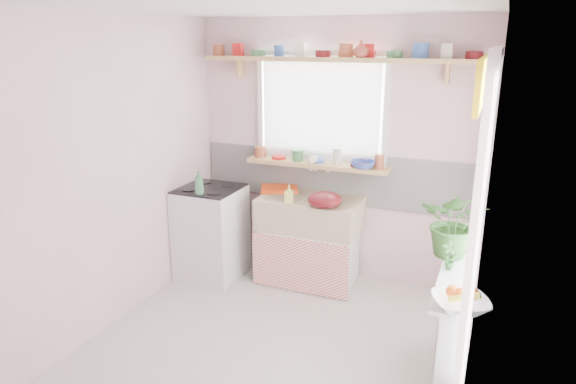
% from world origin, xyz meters
% --- Properties ---
extents(room, '(3.20, 3.20, 3.20)m').
position_xyz_m(room, '(0.66, 0.86, 1.37)').
color(room, beige).
rests_on(room, ground).
extents(sink_unit, '(0.95, 0.65, 1.11)m').
position_xyz_m(sink_unit, '(-0.15, 1.29, 0.43)').
color(sink_unit, white).
rests_on(sink_unit, ground).
extents(cooker, '(0.58, 0.58, 0.93)m').
position_xyz_m(cooker, '(-1.10, 1.05, 0.46)').
color(cooker, white).
rests_on(cooker, ground).
extents(radiator_ledge, '(0.22, 0.95, 0.78)m').
position_xyz_m(radiator_ledge, '(1.30, 0.20, 0.40)').
color(radiator_ledge, white).
rests_on(radiator_ledge, ground).
extents(windowsill, '(1.40, 0.22, 0.04)m').
position_xyz_m(windowsill, '(-0.15, 1.48, 1.14)').
color(windowsill, tan).
rests_on(windowsill, room).
extents(pine_shelf, '(2.52, 0.24, 0.04)m').
position_xyz_m(pine_shelf, '(0.00, 1.47, 2.12)').
color(pine_shelf, tan).
rests_on(pine_shelf, room).
extents(shelf_crockery, '(2.47, 0.11, 0.12)m').
position_xyz_m(shelf_crockery, '(-0.04, 1.47, 2.19)').
color(shelf_crockery, '#A55133').
rests_on(shelf_crockery, pine_shelf).
extents(sill_crockery, '(1.35, 0.11, 0.12)m').
position_xyz_m(sill_crockery, '(-0.17, 1.48, 1.22)').
color(sill_crockery, '#A55133').
rests_on(sill_crockery, windowsill).
extents(dish_tray, '(0.44, 0.39, 0.04)m').
position_xyz_m(dish_tray, '(-0.53, 1.43, 0.87)').
color(dish_tray, '#FD4E16').
rests_on(dish_tray, sink_unit).
extents(colander, '(0.33, 0.33, 0.14)m').
position_xyz_m(colander, '(0.06, 1.10, 0.92)').
color(colander, '#5B0F14').
rests_on(colander, sink_unit).
extents(jade_plant, '(0.50, 0.44, 0.52)m').
position_xyz_m(jade_plant, '(1.21, 0.60, 1.03)').
color(jade_plant, '#305D25').
rests_on(jade_plant, radiator_ledge).
extents(fruit_bowl, '(0.43, 0.43, 0.08)m').
position_xyz_m(fruit_bowl, '(1.33, -0.20, 0.81)').
color(fruit_bowl, white).
rests_on(fruit_bowl, radiator_ledge).
extents(herb_pot, '(0.12, 0.10, 0.20)m').
position_xyz_m(herb_pot, '(1.21, 0.34, 0.88)').
color(herb_pot, '#2E5C24').
rests_on(herb_pot, radiator_ledge).
extents(soap_bottle_sink, '(0.09, 0.09, 0.17)m').
position_xyz_m(soap_bottle_sink, '(-0.29, 1.10, 0.93)').
color(soap_bottle_sink, '#F5F06C').
rests_on(soap_bottle_sink, sink_unit).
extents(sill_cup, '(0.11, 0.11, 0.09)m').
position_xyz_m(sill_cup, '(-0.18, 1.42, 1.20)').
color(sill_cup, white).
rests_on(sill_cup, windowsill).
extents(sill_bowl, '(0.26, 0.26, 0.07)m').
position_xyz_m(sill_bowl, '(0.31, 1.42, 1.19)').
color(sill_bowl, '#374FB3').
rests_on(sill_bowl, windowsill).
extents(shelf_vase, '(0.18, 0.18, 0.15)m').
position_xyz_m(shelf_vase, '(0.26, 1.41, 2.21)').
color(shelf_vase, '#9B3F2F').
rests_on(shelf_vase, pine_shelf).
extents(cooker_bottle, '(0.11, 0.11, 0.22)m').
position_xyz_m(cooker_bottle, '(-1.07, 0.83, 1.03)').
color(cooker_bottle, '#428456').
rests_on(cooker_bottle, cooker).
extents(fruit, '(0.20, 0.14, 0.10)m').
position_xyz_m(fruit, '(1.34, -0.19, 0.88)').
color(fruit, orange).
rests_on(fruit, fruit_bowl).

